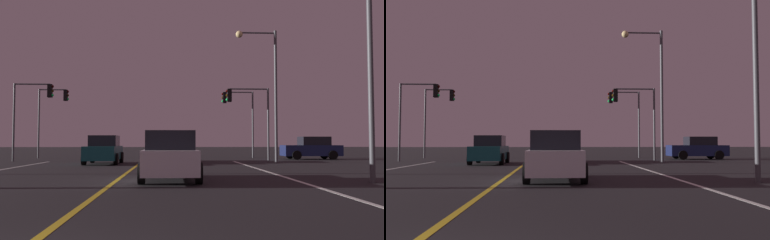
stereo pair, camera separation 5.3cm
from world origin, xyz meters
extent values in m
cube|color=silver|center=(6.15, 9.66, 0.00)|extent=(0.16, 31.32, 0.01)
cube|color=gold|center=(0.00, 9.66, 0.00)|extent=(0.16, 31.32, 0.01)
cylinder|color=black|center=(0.94, 12.71, 0.34)|extent=(0.22, 0.68, 0.68)
cylinder|color=black|center=(2.74, 12.71, 0.34)|extent=(0.22, 0.68, 0.68)
cylinder|color=black|center=(0.94, 10.01, 0.34)|extent=(0.22, 0.68, 0.68)
cylinder|color=black|center=(2.74, 10.01, 0.34)|extent=(0.22, 0.68, 0.68)
cube|color=silver|center=(1.84, 11.36, 0.66)|extent=(1.80, 4.30, 0.80)
cube|color=black|center=(1.84, 11.11, 1.38)|extent=(1.60, 2.10, 0.64)
cube|color=red|center=(1.24, 9.26, 0.76)|extent=(0.24, 0.08, 0.16)
cube|color=red|center=(2.44, 9.26, 0.76)|extent=(0.24, 0.08, 0.16)
cylinder|color=black|center=(11.10, 27.33, 0.34)|extent=(0.68, 0.22, 0.68)
cylinder|color=black|center=(11.10, 29.13, 0.34)|extent=(0.68, 0.22, 0.68)
cylinder|color=black|center=(13.80, 27.33, 0.34)|extent=(0.68, 0.22, 0.68)
cylinder|color=black|center=(13.80, 29.13, 0.34)|extent=(0.68, 0.22, 0.68)
cube|color=navy|center=(12.45, 28.23, 0.66)|extent=(4.30, 1.80, 0.80)
cube|color=black|center=(12.70, 28.23, 1.38)|extent=(2.10, 1.60, 0.64)
cube|color=red|center=(14.55, 27.63, 0.76)|extent=(0.08, 0.24, 0.16)
cube|color=red|center=(14.55, 28.83, 0.76)|extent=(0.08, 0.24, 0.16)
cylinder|color=black|center=(-1.21, 20.93, 0.34)|extent=(0.22, 0.68, 0.68)
cylinder|color=black|center=(-3.01, 20.93, 0.34)|extent=(0.22, 0.68, 0.68)
cylinder|color=black|center=(-1.21, 23.63, 0.34)|extent=(0.22, 0.68, 0.68)
cylinder|color=black|center=(-3.01, 23.63, 0.34)|extent=(0.22, 0.68, 0.68)
cube|color=#145156|center=(-2.11, 22.28, 0.66)|extent=(1.80, 4.30, 0.80)
cube|color=black|center=(-2.11, 22.53, 1.38)|extent=(1.60, 2.10, 0.64)
cube|color=red|center=(-1.51, 24.38, 0.76)|extent=(0.24, 0.08, 0.16)
cube|color=red|center=(-2.71, 24.38, 0.76)|extent=(0.24, 0.08, 0.16)
cylinder|color=black|center=(1.39, 25.84, 0.34)|extent=(0.22, 0.68, 0.68)
cylinder|color=black|center=(3.19, 25.84, 0.34)|extent=(0.22, 0.68, 0.68)
cylinder|color=black|center=(1.39, 23.14, 0.34)|extent=(0.22, 0.68, 0.68)
cylinder|color=black|center=(3.19, 23.14, 0.34)|extent=(0.22, 0.68, 0.68)
cube|color=maroon|center=(2.29, 24.49, 0.66)|extent=(1.80, 4.30, 0.80)
cube|color=black|center=(2.29, 24.24, 1.38)|extent=(1.60, 2.10, 0.64)
cube|color=red|center=(1.69, 22.39, 0.76)|extent=(0.24, 0.08, 0.16)
cube|color=red|center=(2.89, 22.39, 0.76)|extent=(0.24, 0.08, 0.16)
cylinder|color=#4C4C51|center=(8.66, 25.82, 2.52)|extent=(0.14, 0.14, 5.03)
cylinder|color=#4C4C51|center=(7.31, 25.82, 4.98)|extent=(2.70, 0.10, 0.10)
cube|color=black|center=(5.96, 25.82, 4.53)|extent=(0.28, 0.36, 0.90)
sphere|color=#3A0605|center=(5.80, 25.82, 4.83)|extent=(0.20, 0.20, 0.20)
sphere|color=#3C2706|center=(5.80, 25.82, 4.53)|extent=(0.20, 0.20, 0.20)
sphere|color=#19E059|center=(5.80, 25.82, 4.23)|extent=(0.20, 0.20, 0.20)
cylinder|color=#4C4C51|center=(-8.66, 25.82, 2.63)|extent=(0.14, 0.14, 5.27)
cylinder|color=#4C4C51|center=(-7.48, 25.82, 5.22)|extent=(2.36, 0.10, 0.10)
cube|color=black|center=(-6.30, 25.82, 4.77)|extent=(0.28, 0.36, 0.90)
sphere|color=#3A0605|center=(-6.14, 25.82, 5.07)|extent=(0.20, 0.20, 0.20)
sphere|color=#3C2706|center=(-6.14, 25.82, 4.77)|extent=(0.20, 0.20, 0.20)
sphere|color=#19E059|center=(-6.14, 25.82, 4.47)|extent=(0.20, 0.20, 0.20)
cylinder|color=#4C4C51|center=(8.66, 31.32, 2.72)|extent=(0.14, 0.14, 5.44)
cylinder|color=#4C4C51|center=(7.50, 31.32, 5.39)|extent=(2.32, 0.10, 0.10)
cube|color=black|center=(6.34, 31.32, 4.94)|extent=(0.28, 0.36, 0.90)
sphere|color=#3A0605|center=(6.18, 31.32, 5.24)|extent=(0.20, 0.20, 0.20)
sphere|color=#3C2706|center=(6.18, 31.32, 4.94)|extent=(0.20, 0.20, 0.20)
sphere|color=#19E059|center=(6.18, 31.32, 4.64)|extent=(0.20, 0.20, 0.20)
cylinder|color=#4C4C51|center=(-8.66, 31.32, 2.78)|extent=(0.14, 0.14, 5.56)
cylinder|color=#4C4C51|center=(-7.61, 31.32, 5.51)|extent=(2.10, 0.10, 0.10)
cube|color=black|center=(-6.56, 31.32, 5.06)|extent=(0.28, 0.36, 0.90)
sphere|color=#3A0605|center=(-6.40, 31.32, 5.36)|extent=(0.20, 0.20, 0.20)
sphere|color=#3C2706|center=(-6.40, 31.32, 5.06)|extent=(0.20, 0.20, 0.20)
sphere|color=#19E059|center=(-6.40, 31.32, 4.76)|extent=(0.20, 0.20, 0.20)
cylinder|color=#4C4C51|center=(8.43, 10.19, 3.95)|extent=(0.18, 0.18, 7.89)
cylinder|color=#4C4C51|center=(8.43, 22.74, 4.15)|extent=(0.18, 0.18, 8.29)
cylinder|color=#4C4C51|center=(7.29, 22.74, 8.14)|extent=(2.28, 0.10, 0.10)
sphere|color=#F9D88C|center=(6.15, 22.74, 8.04)|extent=(0.44, 0.44, 0.44)
camera|label=1|loc=(1.81, -3.47, 1.34)|focal=40.00mm
camera|label=2|loc=(1.86, -3.47, 1.34)|focal=40.00mm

